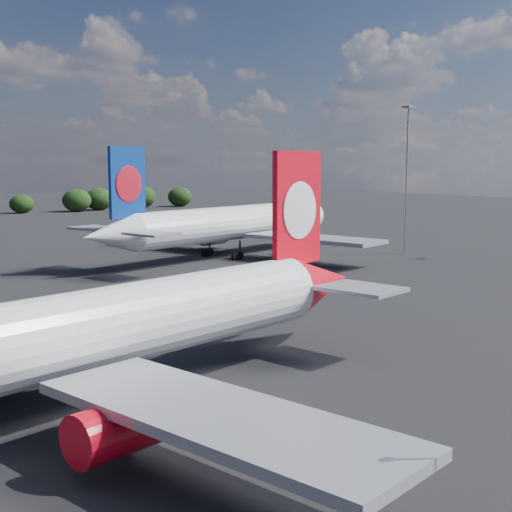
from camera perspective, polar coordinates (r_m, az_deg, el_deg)
qantas_airliner at (r=47.14m, az=-11.45°, el=-5.71°), size 50.65×48.41×16.60m
china_southern_airliner at (r=116.57m, az=-2.43°, el=2.52°), size 54.06×51.73×17.79m
floodlight_mast_near at (r=123.43m, az=11.99°, el=7.48°), size 1.60×1.60×24.85m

